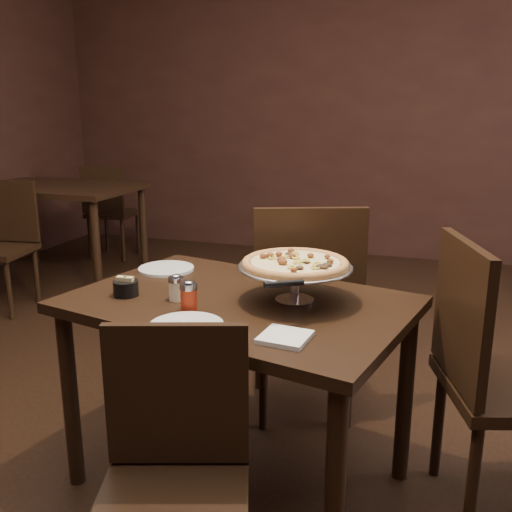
% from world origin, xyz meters
% --- Properties ---
extents(room, '(6.04, 7.04, 2.84)m').
position_xyz_m(room, '(0.06, 0.03, 1.40)').
color(room, black).
rests_on(room, ground).
extents(dining_table, '(1.30, 1.02, 0.72)m').
position_xyz_m(dining_table, '(0.05, -0.11, 0.63)').
color(dining_table, black).
rests_on(dining_table, ground).
extents(background_table, '(1.24, 0.83, 0.78)m').
position_xyz_m(background_table, '(-2.20, 1.93, 0.67)').
color(background_table, black).
rests_on(background_table, ground).
extents(pizza_stand, '(0.40, 0.40, 0.16)m').
position_xyz_m(pizza_stand, '(0.24, -0.06, 0.86)').
color(pizza_stand, silver).
rests_on(pizza_stand, dining_table).
extents(parmesan_shaker, '(0.05, 0.05, 0.09)m').
position_xyz_m(parmesan_shaker, '(-0.16, -0.18, 0.77)').
color(parmesan_shaker, '#F1E7BB').
rests_on(parmesan_shaker, dining_table).
extents(pepper_flake_shaker, '(0.06, 0.06, 0.10)m').
position_xyz_m(pepper_flake_shaker, '(-0.07, -0.26, 0.77)').
color(pepper_flake_shaker, maroon).
rests_on(pepper_flake_shaker, dining_table).
extents(packet_caddy, '(0.09, 0.09, 0.07)m').
position_xyz_m(packet_caddy, '(-0.35, -0.19, 0.75)').
color(packet_caddy, black).
rests_on(packet_caddy, dining_table).
extents(napkin_stack, '(0.15, 0.15, 0.01)m').
position_xyz_m(napkin_stack, '(0.30, -0.40, 0.73)').
color(napkin_stack, silver).
rests_on(napkin_stack, dining_table).
extents(plate_left, '(0.23, 0.23, 0.01)m').
position_xyz_m(plate_left, '(-0.36, 0.15, 0.73)').
color(plate_left, silver).
rests_on(plate_left, dining_table).
extents(plate_near, '(0.23, 0.23, 0.01)m').
position_xyz_m(plate_near, '(-0.02, -0.41, 0.73)').
color(plate_near, silver).
rests_on(plate_near, dining_table).
extents(serving_spatula, '(0.17, 0.17, 0.02)m').
position_xyz_m(serving_spatula, '(0.26, -0.29, 0.85)').
color(serving_spatula, silver).
rests_on(serving_spatula, pizza_stand).
extents(chair_far, '(0.59, 0.59, 0.99)m').
position_xyz_m(chair_far, '(0.17, 0.43, 0.54)').
color(chair_far, black).
rests_on(chair_far, ground).
extents(chair_near, '(0.49, 0.49, 0.83)m').
position_xyz_m(chair_near, '(0.09, -0.74, 0.45)').
color(chair_near, black).
rests_on(chair_near, ground).
extents(chair_side, '(0.56, 0.56, 0.97)m').
position_xyz_m(chair_side, '(0.91, 0.00, 0.53)').
color(chair_side, black).
rests_on(chair_side, ground).
extents(bg_chair_far, '(0.44, 0.44, 0.87)m').
position_xyz_m(bg_chair_far, '(-2.18, 2.63, 0.47)').
color(bg_chair_far, black).
rests_on(bg_chair_far, ground).
extents(bg_chair_near, '(0.46, 0.46, 0.88)m').
position_xyz_m(bg_chair_near, '(-2.17, 1.25, 0.48)').
color(bg_chair_near, black).
rests_on(bg_chair_near, ground).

